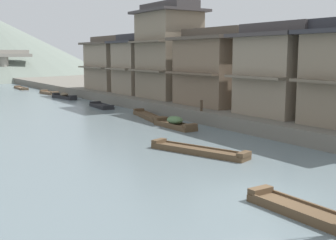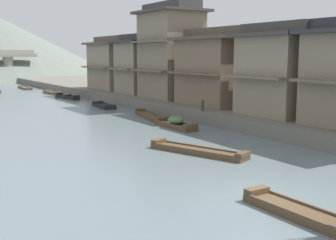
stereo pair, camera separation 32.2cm
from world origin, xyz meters
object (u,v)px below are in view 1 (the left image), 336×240
(boat_moored_nearest, at_px, (198,151))
(house_waterfront_narrow, at_px, (168,52))
(boat_moored_second, at_px, (175,123))
(boat_midriver_drifting, at_px, (101,106))
(house_waterfront_end, at_px, (117,63))
(boat_moored_far, at_px, (148,116))
(boat_crossing_west, at_px, (49,93))
(boat_moored_third, at_px, (64,96))
(boat_foreground_poled, at_px, (319,217))
(house_waterfront_far, at_px, (139,64))
(boat_midriver_upstream, at_px, (21,88))
(house_waterfront_tall, at_px, (223,68))
(house_waterfront_second, at_px, (282,70))
(mooring_post_dock_mid, at_px, (201,106))

(boat_moored_nearest, height_order, house_waterfront_narrow, house_waterfront_narrow)
(boat_moored_second, bearing_deg, boat_midriver_drifting, 87.60)
(boat_moored_second, xyz_separation_m, house_waterfront_end, (6.72, 22.40, 3.60))
(boat_moored_far, xyz_separation_m, boat_crossing_west, (0.11, 24.92, 0.00))
(boat_moored_nearest, bearing_deg, boat_moored_third, 82.78)
(boat_midriver_drifting, distance_m, house_waterfront_end, 11.66)
(boat_foreground_poled, distance_m, boat_moored_third, 40.10)
(house_waterfront_narrow, bearing_deg, house_waterfront_far, 89.14)
(boat_moored_second, height_order, boat_midriver_upstream, boat_moored_second)
(house_waterfront_tall, relative_size, house_waterfront_end, 0.96)
(house_waterfront_second, bearing_deg, house_waterfront_narrow, 90.94)
(boat_moored_second, xyz_separation_m, boat_moored_far, (0.82, 4.99, -0.15))
(boat_moored_far, height_order, house_waterfront_narrow, house_waterfront_narrow)
(boat_moored_third, distance_m, house_waterfront_end, 7.26)
(boat_foreground_poled, height_order, boat_moored_far, boat_moored_far)
(boat_crossing_west, xyz_separation_m, house_waterfront_far, (5.14, -14.12, 3.76))
(house_waterfront_far, bearing_deg, boat_foreground_poled, -110.22)
(house_waterfront_tall, height_order, house_waterfront_end, same)
(house_waterfront_second, bearing_deg, house_waterfront_tall, 84.61)
(boat_moored_far, xyz_separation_m, boat_midriver_drifting, (-0.26, 8.25, -0.01))
(boat_moored_far, bearing_deg, boat_crossing_west, 89.75)
(boat_foreground_poled, xyz_separation_m, house_waterfront_tall, (12.64, 19.54, 3.75))
(boat_moored_nearest, distance_m, house_waterfront_tall, 14.98)
(boat_moored_nearest, xyz_separation_m, house_waterfront_far, (9.41, 22.94, 3.77))
(boat_foreground_poled, distance_m, boat_moored_nearest, 9.54)
(boat_moored_nearest, bearing_deg, house_waterfront_end, 71.19)
(house_waterfront_second, distance_m, house_waterfront_far, 19.53)
(boat_midriver_drifting, relative_size, house_waterfront_end, 0.55)
(boat_moored_second, distance_m, boat_moored_far, 5.06)
(house_waterfront_second, xyz_separation_m, house_waterfront_tall, (0.65, 6.90, -0.02))
(boat_moored_far, bearing_deg, house_waterfront_end, 71.29)
(boat_midriver_upstream, bearing_deg, boat_foreground_poled, -95.92)
(boat_midriver_upstream, xyz_separation_m, house_waterfront_far, (6.00, -24.27, 3.80))
(boat_midriver_drifting, distance_m, boat_crossing_west, 16.68)
(boat_moored_second, relative_size, mooring_post_dock_mid, 5.01)
(house_waterfront_end, bearing_deg, boat_moored_nearest, -108.81)
(house_waterfront_tall, xyz_separation_m, house_waterfront_narrow, (-0.88, 6.86, 1.31))
(boat_moored_far, bearing_deg, boat_moored_nearest, -108.96)
(house_waterfront_far, distance_m, mooring_post_dock_mid, 15.76)
(house_waterfront_tall, bearing_deg, boat_moored_nearest, -134.71)
(boat_moored_third, height_order, house_waterfront_end, house_waterfront_end)
(boat_midriver_upstream, xyz_separation_m, house_waterfront_tall, (6.79, -36.90, 3.78))
(house_waterfront_second, bearing_deg, boat_moored_far, 121.68)
(boat_moored_nearest, height_order, house_waterfront_far, house_waterfront_far)
(boat_foreground_poled, height_order, boat_midriver_upstream, boat_foreground_poled)
(house_waterfront_narrow, bearing_deg, boat_moored_far, -135.71)
(house_waterfront_narrow, bearing_deg, mooring_post_dock_mid, -109.13)
(boat_moored_nearest, height_order, boat_moored_far, boat_moored_far)
(boat_moored_nearest, bearing_deg, boat_foreground_poled, -104.77)
(boat_moored_third, height_order, house_waterfront_far, house_waterfront_far)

